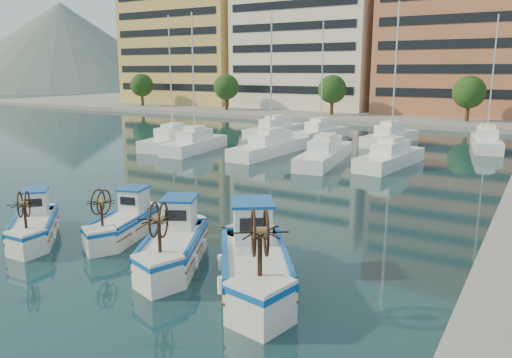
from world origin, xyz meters
The scene contains 7 objects.
ground centered at (0.00, 0.00, 0.00)m, with size 300.00×300.00×0.00m, color #1B4047.
hill_west centered at (-140.00, 110.00, 0.00)m, with size 180.00×180.00×60.00m, color slate.
yacht_marina centered at (-2.64, 27.75, 0.53)m, with size 39.21×23.21×11.50m.
fishing_boat_a centered at (-4.97, -1.10, 0.67)m, with size 3.80×3.74×2.45m.
fishing_boat_b centered at (-1.95, 1.04, 0.67)m, with size 2.55×4.02×2.44m.
fishing_boat_c centered at (1.75, -0.19, 0.78)m, with size 3.57×4.66×2.81m.
fishing_boat_d centered at (5.27, -0.40, 0.89)m, with size 4.53×5.26×3.23m.
Camera 1 is at (13.02, -13.44, 6.91)m, focal length 35.00 mm.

